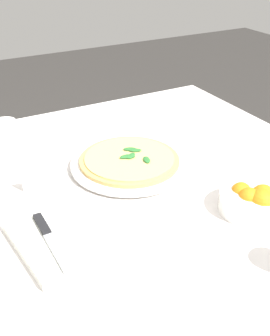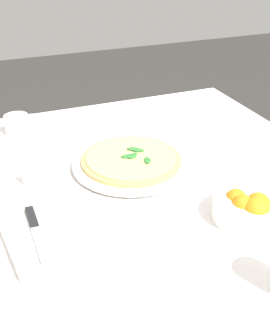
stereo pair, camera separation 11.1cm
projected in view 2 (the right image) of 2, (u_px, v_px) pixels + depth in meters
name	position (u px, v px, depth m)	size (l,w,h in m)	color
dining_table	(139.00, 222.00, 1.15)	(1.12, 1.12, 0.73)	white
pizza_plate	(131.00, 163.00, 1.15)	(0.32, 0.32, 0.02)	white
pizza	(131.00, 159.00, 1.14)	(0.28, 0.28, 0.02)	#DBAD60
coffee_cup_right_edge	(17.00, 126.00, 1.32)	(0.13, 0.13, 0.07)	white
napkin_folded	(37.00, 236.00, 0.88)	(0.23, 0.15, 0.02)	white
dinner_knife	(36.00, 231.00, 0.87)	(0.20, 0.02, 0.01)	silver
citrus_bowl	(247.00, 208.00, 0.94)	(0.15, 0.15, 0.07)	white
menu_card	(40.00, 172.00, 1.07)	(0.01, 0.09, 0.06)	white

